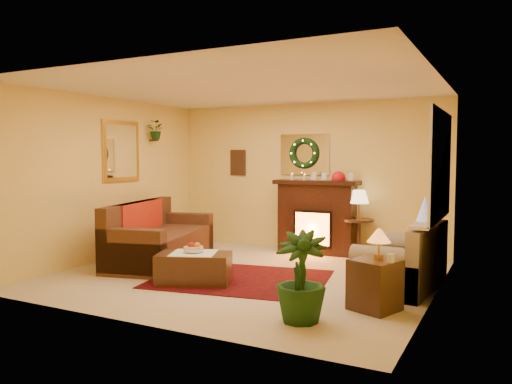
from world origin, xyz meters
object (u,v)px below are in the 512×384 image
at_px(fireplace, 317,221).
at_px(side_table_round, 359,238).
at_px(sofa, 161,235).
at_px(loveseat, 401,255).
at_px(end_table_square, 375,285).
at_px(coffee_table, 194,267).

height_order(fireplace, side_table_round, fireplace).
distance_m(sofa, loveseat, 3.66).
height_order(loveseat, side_table_round, loveseat).
relative_size(fireplace, end_table_square, 2.36).
distance_m(fireplace, loveseat, 2.44).
bearing_deg(fireplace, end_table_square, -60.66).
height_order(fireplace, end_table_square, fireplace).
bearing_deg(end_table_square, side_table_round, 109.09).
relative_size(loveseat, end_table_square, 2.57).
bearing_deg(side_table_round, end_table_square, -70.91).
relative_size(sofa, coffee_table, 2.33).
distance_m(end_table_square, coffee_table, 2.39).
bearing_deg(end_table_square, coffee_table, 178.76).
height_order(side_table_round, coffee_table, side_table_round).
relative_size(loveseat, side_table_round, 2.22).
xyz_separation_m(sofa, fireplace, (1.90, 1.84, 0.12)).
relative_size(side_table_round, end_table_square, 1.16).
height_order(sofa, coffee_table, sofa).
height_order(sofa, side_table_round, sofa).
relative_size(sofa, loveseat, 1.56).
xyz_separation_m(fireplace, loveseat, (1.75, -1.69, -0.13)).
distance_m(loveseat, side_table_round, 1.92).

